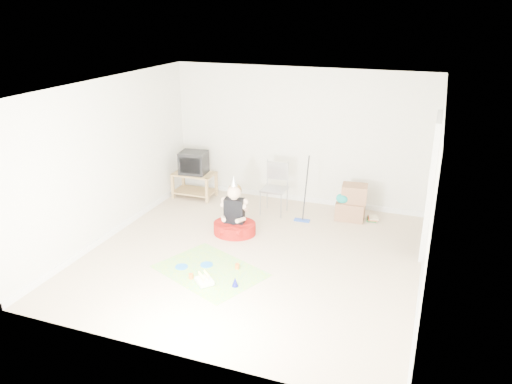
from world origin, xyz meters
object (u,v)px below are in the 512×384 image
(tv_stand, at_px, (195,183))
(crt_tv, at_px, (194,162))
(seated_woman, at_px, (235,221))
(folding_chair, at_px, (274,189))
(cardboard_boxes, at_px, (351,203))
(birthday_cake, at_px, (204,281))

(tv_stand, xyz_separation_m, crt_tv, (-0.00, -0.00, 0.43))
(tv_stand, distance_m, crt_tv, 0.43)
(crt_tv, height_order, seated_woman, seated_woman)
(folding_chair, bearing_deg, cardboard_boxes, 9.50)
(crt_tv, xyz_separation_m, birthday_cake, (1.65, -2.99, -0.69))
(seated_woman, distance_m, birthday_cake, 1.69)
(crt_tv, bearing_deg, birthday_cake, -67.01)
(folding_chair, relative_size, seated_woman, 0.93)
(folding_chair, distance_m, seated_woman, 1.16)
(tv_stand, bearing_deg, birthday_cake, -61.06)
(tv_stand, xyz_separation_m, seated_woman, (1.42, -1.33, -0.07))
(tv_stand, relative_size, crt_tv, 1.59)
(folding_chair, height_order, cardboard_boxes, folding_chair)
(tv_stand, height_order, cardboard_boxes, cardboard_boxes)
(tv_stand, bearing_deg, cardboard_boxes, -0.32)
(folding_chair, bearing_deg, birthday_cake, -92.33)
(crt_tv, xyz_separation_m, cardboard_boxes, (3.16, -0.02, -0.42))
(birthday_cake, bearing_deg, folding_chair, 87.67)
(crt_tv, bearing_deg, folding_chair, -14.04)
(folding_chair, distance_m, cardboard_boxes, 1.42)
(cardboard_boxes, bearing_deg, seated_woman, -142.88)
(crt_tv, relative_size, folding_chair, 0.53)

